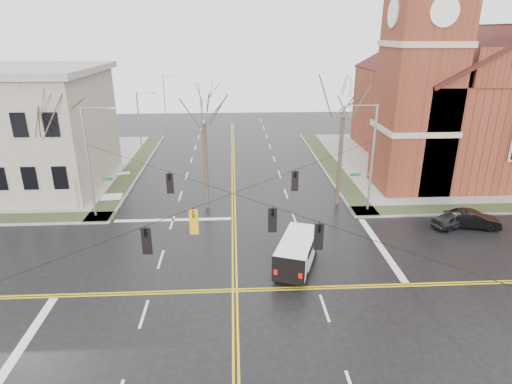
{
  "coord_description": "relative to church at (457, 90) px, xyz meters",
  "views": [
    {
      "loc": [
        0.08,
        -21.86,
        14.48
      ],
      "look_at": [
        1.59,
        6.0,
        4.0
      ],
      "focal_mm": 30.0,
      "sensor_mm": 36.0,
      "label": 1
    }
  ],
  "objects": [
    {
      "name": "ground",
      "position": [
        -24.76,
        -24.78,
        -8.43
      ],
      "size": [
        120.0,
        120.0,
        0.0
      ],
      "primitive_type": "plane",
      "color": "black",
      "rests_on": "ground"
    },
    {
      "name": "sidewalks",
      "position": [
        -24.76,
        -24.78,
        -8.36
      ],
      "size": [
        80.0,
        80.0,
        0.17
      ],
      "color": "gray",
      "rests_on": "ground"
    },
    {
      "name": "road_markings",
      "position": [
        -24.76,
        -24.78,
        -8.43
      ],
      "size": [
        100.0,
        100.0,
        0.01
      ],
      "color": "gold",
      "rests_on": "ground"
    },
    {
      "name": "church",
      "position": [
        0.0,
        0.0,
        0.0
      ],
      "size": [
        24.28,
        27.48,
        27.5
      ],
      "color": "maroon",
      "rests_on": "ground"
    },
    {
      "name": "civic_building_a",
      "position": [
        -46.76,
        -4.78,
        -2.93
      ],
      "size": [
        18.0,
        14.0,
        11.0
      ],
      "primitive_type": "cube",
      "color": "gray",
      "rests_on": "ground"
    },
    {
      "name": "signal_pole_ne",
      "position": [
        -13.44,
        -13.28,
        -3.48
      ],
      "size": [
        2.75,
        0.22,
        9.0
      ],
      "color": "gray",
      "rests_on": "ground"
    },
    {
      "name": "signal_pole_nw",
      "position": [
        -36.09,
        -13.28,
        -3.48
      ],
      "size": [
        2.75,
        0.22,
        9.0
      ],
      "color": "gray",
      "rests_on": "ground"
    },
    {
      "name": "span_wires",
      "position": [
        -24.76,
        -24.78,
        -2.23
      ],
      "size": [
        23.02,
        23.02,
        0.03
      ],
      "color": "black",
      "rests_on": "ground"
    },
    {
      "name": "traffic_signals",
      "position": [
        -24.76,
        -25.45,
        -2.98
      ],
      "size": [
        8.21,
        8.26,
        1.3
      ],
      "color": "black",
      "rests_on": "ground"
    },
    {
      "name": "streetlight_north_a",
      "position": [
        -35.42,
        3.22,
        -3.97
      ],
      "size": [
        2.3,
        0.2,
        8.0
      ],
      "color": "gray",
      "rests_on": "ground"
    },
    {
      "name": "streetlight_north_b",
      "position": [
        -35.42,
        23.22,
        -3.97
      ],
      "size": [
        2.3,
        0.2,
        8.0
      ],
      "color": "gray",
      "rests_on": "ground"
    },
    {
      "name": "cargo_van",
      "position": [
        -20.63,
        -22.03,
        -7.26
      ],
      "size": [
        3.66,
        5.56,
        1.98
      ],
      "rotation": [
        0.0,
        0.0,
        -0.34
      ],
      "color": "white",
      "rests_on": "ground"
    },
    {
      "name": "parked_car_a",
      "position": [
        -7.58,
        -16.84,
        -7.84
      ],
      "size": [
        3.78,
        2.58,
        1.19
      ],
      "primitive_type": "imported",
      "rotation": [
        0.0,
        0.0,
        1.94
      ],
      "color": "black",
      "rests_on": "ground"
    },
    {
      "name": "parked_car_b",
      "position": [
        -6.03,
        -16.95,
        -7.76
      ],
      "size": [
        4.32,
        2.38,
        1.35
      ],
      "primitive_type": "imported",
      "rotation": [
        0.0,
        0.0,
        1.32
      ],
      "color": "black",
      "rests_on": "ground"
    },
    {
      "name": "tree_nw_far",
      "position": [
        -39.61,
        -11.43,
        -1.05
      ],
      "size": [
        4.0,
        4.0,
        10.18
      ],
      "color": "#362C22",
      "rests_on": "ground"
    },
    {
      "name": "tree_nw_near",
      "position": [
        -27.06,
        -11.96,
        -0.55
      ],
      "size": [
        4.0,
        4.0,
        10.88
      ],
      "color": "#362C22",
      "rests_on": "ground"
    },
    {
      "name": "tree_ne",
      "position": [
        -15.53,
        -11.62,
        -0.08
      ],
      "size": [
        4.0,
        4.0,
        11.55
      ],
      "color": "#362C22",
      "rests_on": "ground"
    }
  ]
}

